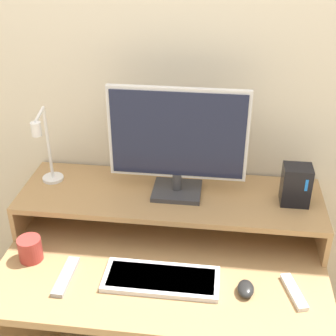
# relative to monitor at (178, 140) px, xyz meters

# --- Properties ---
(wall_back) EXTENTS (6.00, 0.05, 2.50)m
(wall_back) POSITION_rel_monitor_xyz_m (-0.03, 0.21, 0.14)
(wall_back) COLOR beige
(wall_back) RESTS_ON ground_plane
(desk) EXTENTS (1.16, 0.73, 0.74)m
(desk) POSITION_rel_monitor_xyz_m (-0.03, -0.19, -0.59)
(desk) COLOR #A87F51
(desk) RESTS_ON ground_plane
(monitor_shelf) EXTENTS (1.16, 0.36, 0.15)m
(monitor_shelf) POSITION_rel_monitor_xyz_m (-0.03, -0.01, -0.25)
(monitor_shelf) COLOR #A87F51
(monitor_shelf) RESTS_ON desk
(monitor) EXTENTS (0.51, 0.16, 0.42)m
(monitor) POSITION_rel_monitor_xyz_m (0.00, 0.00, 0.00)
(monitor) COLOR #38383D
(monitor) RESTS_ON monitor_shelf
(desk_lamp) EXTENTS (0.08, 0.20, 0.32)m
(desk_lamp) POSITION_rel_monitor_xyz_m (-0.50, -0.01, -0.07)
(desk_lamp) COLOR silver
(desk_lamp) RESTS_ON monitor_shelf
(router_dock) EXTENTS (0.10, 0.09, 0.15)m
(router_dock) POSITION_rel_monitor_xyz_m (0.44, -0.01, -0.15)
(router_dock) COLOR black
(router_dock) RESTS_ON monitor_shelf
(keyboard) EXTENTS (0.39, 0.16, 0.02)m
(keyboard) POSITION_rel_monitor_xyz_m (-0.02, -0.33, -0.36)
(keyboard) COLOR silver
(keyboard) RESTS_ON desk
(mouse) EXTENTS (0.06, 0.08, 0.03)m
(mouse) POSITION_rel_monitor_xyz_m (0.27, -0.35, -0.36)
(mouse) COLOR black
(mouse) RESTS_ON desk
(remote_control) EXTENTS (0.04, 0.19, 0.02)m
(remote_control) POSITION_rel_monitor_xyz_m (-0.34, -0.36, -0.37)
(remote_control) COLOR #99999E
(remote_control) RESTS_ON desk
(remote_secondary) EXTENTS (0.08, 0.16, 0.02)m
(remote_secondary) POSITION_rel_monitor_xyz_m (0.43, -0.34, -0.37)
(remote_secondary) COLOR white
(remote_secondary) RESTS_ON desk
(mug) EXTENTS (0.08, 0.08, 0.09)m
(mug) POSITION_rel_monitor_xyz_m (-0.50, -0.28, -0.33)
(mug) COLOR #9E332D
(mug) RESTS_ON desk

